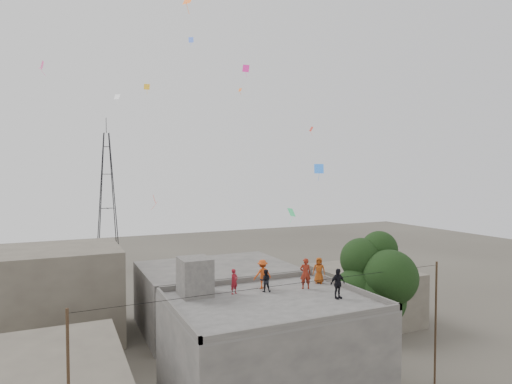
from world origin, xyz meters
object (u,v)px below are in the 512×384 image
Objects in this scene: stair_head_box at (195,276)px; person_dark_adult at (338,284)px; transmission_tower at (107,201)px; person_red_adult at (305,273)px; tree at (376,283)px.

person_dark_adult is (6.55, -3.72, -0.21)m from stair_head_box.
transmission_tower is 11.55× the size of person_red_adult.
person_red_adult is 2.41m from person_dark_adult.
tree is 5.25× the size of person_red_adult.
stair_head_box reaches higher than person_red_adult.
stair_head_box is at bearing -88.77° from transmission_tower.
person_dark_adult is at bearing -29.59° from stair_head_box.
transmission_tower is at bearing 94.11° from person_dark_adult.
person_dark_adult is at bearing -156.86° from tree.
transmission_tower reaches higher than stair_head_box.
stair_head_box is at bearing 144.39° from person_dark_adult.
stair_head_box is 0.22× the size of tree.
transmission_tower is at bearing 106.09° from tree.
person_red_adult is at bearing -80.00° from transmission_tower.
stair_head_box is 6.19m from person_red_adult.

